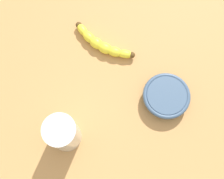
{
  "coord_description": "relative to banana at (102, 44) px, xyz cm",
  "views": [
    {
      "loc": [
        -10.85,
        -11.23,
        81.75
      ],
      "look_at": [
        6.11,
        3.68,
        5.0
      ],
      "focal_mm": 45.89,
      "sensor_mm": 36.0,
      "label": 1
    }
  ],
  "objects": [
    {
      "name": "smoothie_glass",
      "position": [
        -26.45,
        -10.77,
        4.58
      ],
      "size": [
        8.16,
        8.16,
        12.96
      ],
      "color": "silver",
      "rests_on": "wooden_tabletop"
    },
    {
      "name": "banana",
      "position": [
        0.0,
        0.0,
        0.0
      ],
      "size": [
        6.97,
        20.2,
        3.19
      ],
      "rotation": [
        0.0,
        0.0,
        4.88
      ],
      "color": "yellow",
      "rests_on": "wooden_tabletop"
    },
    {
      "name": "wooden_tabletop",
      "position": [
        -14.75,
        -15.24,
        -3.09
      ],
      "size": [
        120.0,
        120.0,
        3.0
      ],
      "primitive_type": "cube",
      "color": "#B8854C",
      "rests_on": "ground"
    },
    {
      "name": "ceramic_bowl",
      "position": [
        -0.3,
        -24.2,
        0.63
      ],
      "size": [
        13.11,
        13.11,
        3.66
      ],
      "color": "#3D5675",
      "rests_on": "wooden_tabletop"
    }
  ]
}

